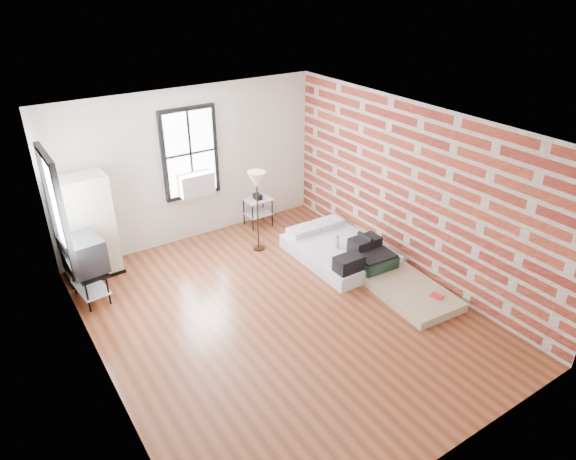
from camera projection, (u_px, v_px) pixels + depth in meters
ground at (282, 314)px, 7.59m from camera, size 6.00×6.00×0.00m
room_shell at (281, 195)px, 7.17m from camera, size 5.02×6.02×2.80m
mattress_main at (340, 250)px, 8.98m from camera, size 1.35×1.83×0.59m
mattress_bare at (397, 281)px, 8.18m from camera, size 1.04×1.82×0.38m
wardrobe at (86, 228)px, 8.18m from camera, size 0.89×0.54×1.74m
side_table at (258, 204)px, 9.99m from camera, size 0.51×0.41×0.66m
floor_lamp at (257, 184)px, 8.75m from camera, size 0.32×0.32×1.49m
tv_stand at (85, 257)px, 7.61m from camera, size 0.58×0.78×1.05m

